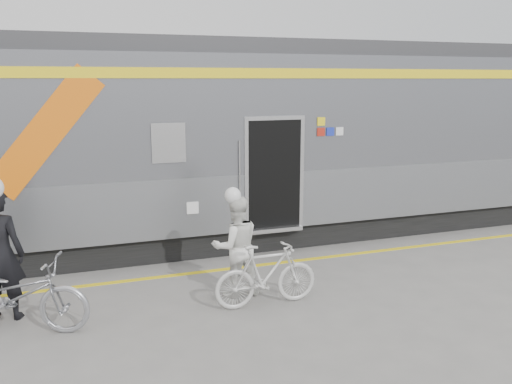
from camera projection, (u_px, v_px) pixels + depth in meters
name	position (u px, v px, depth m)	size (l,w,h in m)	color
ground	(249.00, 321.00, 7.63)	(90.00, 90.00, 0.00)	slate
train	(146.00, 145.00, 10.83)	(24.00, 3.17, 4.10)	black
safety_strip	(210.00, 271.00, 9.61)	(24.00, 0.12, 0.01)	yellow
man	(0.00, 254.00, 7.55)	(0.69, 0.45, 1.90)	black
bicycle_left	(15.00, 296.00, 7.19)	(0.69, 1.99, 1.04)	#A2A4AA
woman	(236.00, 246.00, 8.42)	(0.77, 0.60, 1.59)	white
bicycle_right	(266.00, 275.00, 8.07)	(0.45, 1.60, 0.96)	beige
helmet_woman	(236.00, 188.00, 8.23)	(0.25, 0.25, 0.25)	white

